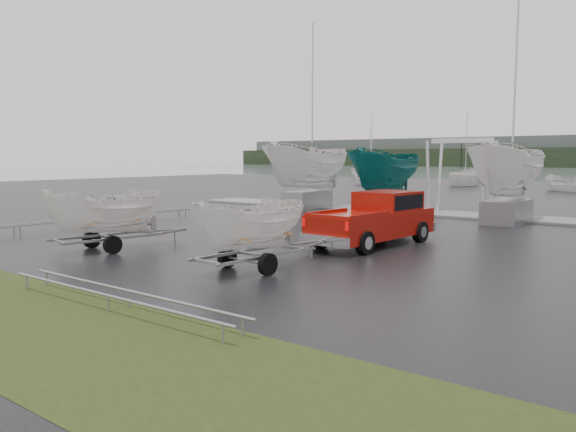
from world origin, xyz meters
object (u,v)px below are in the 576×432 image
(trailer_parked, at_px, (105,173))
(pickup_truck, at_px, (377,217))
(boat_hoist, at_px, (461,166))
(trailer_hitched, at_px, (251,182))

(trailer_parked, bearing_deg, pickup_truck, 55.39)
(trailer_parked, relative_size, boat_hoist, 1.16)
(pickup_truck, height_order, boat_hoist, boat_hoist)
(trailer_parked, height_order, boat_hoist, trailer_parked)
(trailer_parked, bearing_deg, boat_hoist, 83.39)
(pickup_truck, height_order, trailer_hitched, trailer_hitched)
(pickup_truck, bearing_deg, trailer_hitched, -90.00)
(trailer_hitched, distance_m, boat_hoist, 17.78)
(trailer_hitched, relative_size, trailer_parked, 0.94)
(trailer_parked, xyz_separation_m, boat_hoist, (5.36, 18.18, 0.07))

